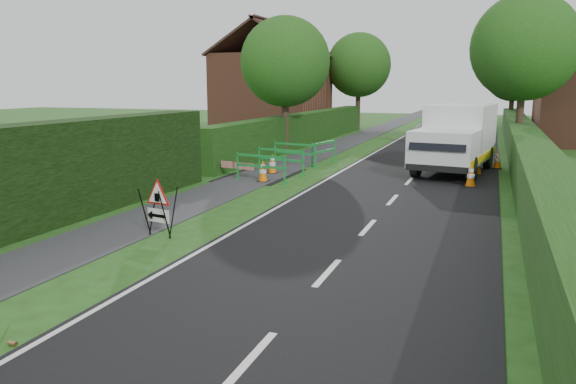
# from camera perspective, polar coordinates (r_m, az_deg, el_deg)

# --- Properties ---
(ground) EXTENTS (120.00, 120.00, 0.00)m
(ground) POSITION_cam_1_polar(r_m,az_deg,el_deg) (10.45, -10.98, -8.30)
(ground) COLOR #214814
(ground) RESTS_ON ground
(road_surface) EXTENTS (6.00, 90.00, 0.02)m
(road_surface) POSITION_cam_1_polar(r_m,az_deg,el_deg) (43.64, 16.53, 5.96)
(road_surface) COLOR black
(road_surface) RESTS_ON ground
(footpath) EXTENTS (2.00, 90.00, 0.02)m
(footpath) POSITION_cam_1_polar(r_m,az_deg,el_deg) (44.32, 9.38, 6.33)
(footpath) COLOR #2D2D30
(footpath) RESTS_ON ground
(hedge_west_far) EXTENTS (1.00, 24.00, 1.80)m
(hedge_west_far) POSITION_cam_1_polar(r_m,az_deg,el_deg) (32.26, 1.52, 4.82)
(hedge_west_far) COLOR #14380F
(hedge_west_far) RESTS_ON ground
(hedge_east) EXTENTS (1.20, 50.00, 1.50)m
(hedge_east) POSITION_cam_1_polar(r_m,az_deg,el_deg) (24.70, 22.91, 2.10)
(hedge_east) COLOR #14380F
(hedge_east) RESTS_ON ground
(house_west) EXTENTS (7.50, 7.40, 7.88)m
(house_west) POSITION_cam_1_polar(r_m,az_deg,el_deg) (41.32, -1.56, 10.17)
(house_west) COLOR brown
(house_west) RESTS_ON ground
(tree_nw) EXTENTS (4.40, 4.40, 6.70)m
(tree_nw) POSITION_cam_1_polar(r_m,az_deg,el_deg) (28.20, -0.29, 13.07)
(tree_nw) COLOR #2D2116
(tree_nw) RESTS_ON ground
(tree_ne) EXTENTS (5.20, 5.20, 7.79)m
(tree_ne) POSITION_cam_1_polar(r_m,az_deg,el_deg) (30.51, 22.94, 13.38)
(tree_ne) COLOR #2D2116
(tree_ne) RESTS_ON ground
(tree_fw) EXTENTS (4.80, 4.80, 7.24)m
(tree_fw) POSITION_cam_1_polar(r_m,az_deg,el_deg) (43.56, 7.21, 12.67)
(tree_fw) COLOR #2D2116
(tree_fw) RESTS_ON ground
(tree_fe) EXTENTS (4.20, 4.20, 6.33)m
(tree_fe) POSITION_cam_1_polar(r_m,az_deg,el_deg) (46.46, 21.95, 11.12)
(tree_fe) COLOR #2D2116
(tree_fe) RESTS_ON ground
(triangle_sign) EXTENTS (0.90, 0.90, 1.12)m
(triangle_sign) POSITION_cam_1_polar(r_m,az_deg,el_deg) (12.88, -13.19, -1.14)
(triangle_sign) COLOR black
(triangle_sign) RESTS_ON ground
(works_van) EXTENTS (3.02, 5.98, 2.61)m
(works_van) POSITION_cam_1_polar(r_m,az_deg,el_deg) (22.97, 16.73, 5.38)
(works_van) COLOR silver
(works_van) RESTS_ON ground
(traffic_cone_0) EXTENTS (0.38, 0.38, 0.79)m
(traffic_cone_0) POSITION_cam_1_polar(r_m,az_deg,el_deg) (19.81, 18.08, 1.60)
(traffic_cone_0) COLOR black
(traffic_cone_0) RESTS_ON ground
(traffic_cone_1) EXTENTS (0.38, 0.38, 0.79)m
(traffic_cone_1) POSITION_cam_1_polar(r_m,az_deg,el_deg) (22.62, 18.68, 2.66)
(traffic_cone_1) COLOR black
(traffic_cone_1) RESTS_ON ground
(traffic_cone_2) EXTENTS (0.38, 0.38, 0.79)m
(traffic_cone_2) POSITION_cam_1_polar(r_m,az_deg,el_deg) (24.56, 20.52, 3.15)
(traffic_cone_2) COLOR black
(traffic_cone_2) RESTS_ON ground
(traffic_cone_3) EXTENTS (0.38, 0.38, 0.79)m
(traffic_cone_3) POSITION_cam_1_polar(r_m,az_deg,el_deg) (19.87, -2.56, 2.16)
(traffic_cone_3) COLOR black
(traffic_cone_3) RESTS_ON ground
(traffic_cone_4) EXTENTS (0.38, 0.38, 0.79)m
(traffic_cone_4) POSITION_cam_1_polar(r_m,az_deg,el_deg) (21.74, -1.60, 2.92)
(traffic_cone_4) COLOR black
(traffic_cone_4) RESTS_ON ground
(ped_barrier_0) EXTENTS (2.09, 0.74, 1.00)m
(ped_barrier_0) POSITION_cam_1_polar(r_m,az_deg,el_deg) (19.82, -2.82, 2.83)
(ped_barrier_0) COLOR #188632
(ped_barrier_0) RESTS_ON ground
(ped_barrier_1) EXTENTS (2.09, 0.75, 1.00)m
(ped_barrier_1) POSITION_cam_1_polar(r_m,az_deg,el_deg) (21.61, -0.75, 3.51)
(ped_barrier_1) COLOR #188632
(ped_barrier_1) RESTS_ON ground
(ped_barrier_2) EXTENTS (2.09, 0.78, 1.00)m
(ped_barrier_2) POSITION_cam_1_polar(r_m,az_deg,el_deg) (23.74, 0.70, 4.17)
(ped_barrier_2) COLOR #188632
(ped_barrier_2) RESTS_ON ground
(ped_barrier_3) EXTENTS (0.77, 2.09, 1.00)m
(ped_barrier_3) POSITION_cam_1_polar(r_m,az_deg,el_deg) (24.41, 3.65, 4.34)
(ped_barrier_3) COLOR #188632
(ped_barrier_3) RESTS_ON ground
(redwhite_plank) EXTENTS (1.47, 0.36, 0.25)m
(redwhite_plank) POSITION_cam_1_polar(r_m,az_deg,el_deg) (20.94, -5.16, 1.49)
(redwhite_plank) COLOR red
(redwhite_plank) RESTS_ON ground
(litter_can) EXTENTS (0.12, 0.07, 0.07)m
(litter_can) POSITION_cam_1_polar(r_m,az_deg,el_deg) (8.50, -26.17, -13.86)
(litter_can) COLOR #BF7F4C
(litter_can) RESTS_ON ground
(hatchback_car) EXTENTS (2.56, 3.52, 1.11)m
(hatchback_car) POSITION_cam_1_polar(r_m,az_deg,el_deg) (36.00, 13.86, 6.03)
(hatchback_car) COLOR silver
(hatchback_car) RESTS_ON ground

